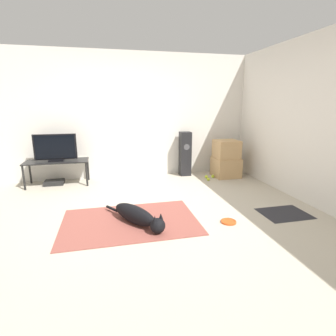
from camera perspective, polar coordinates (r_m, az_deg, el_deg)
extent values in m
plane|color=#BCB29E|center=(3.81, -5.64, -9.88)|extent=(12.00, 12.00, 0.00)
cube|color=silver|center=(5.59, -8.85, 11.07)|extent=(8.00, 0.06, 2.55)
cube|color=silver|center=(4.61, 28.38, 9.05)|extent=(0.06, 8.00, 2.55)
cube|color=#934C42|center=(3.59, -8.21, -11.46)|extent=(1.77, 1.17, 0.01)
ellipsoid|color=black|center=(3.49, -7.33, -9.95)|extent=(0.59, 0.74, 0.23)
sphere|color=black|center=(3.21, -2.28, -12.44)|extent=(0.19, 0.19, 0.19)
cone|color=black|center=(3.20, -1.57, -10.52)|extent=(0.06, 0.06, 0.08)
cone|color=black|center=(3.13, -2.92, -11.08)|extent=(0.06, 0.06, 0.08)
cylinder|color=black|center=(3.89, -12.10, -8.65)|extent=(0.17, 0.22, 0.04)
cylinder|color=#DB511E|center=(3.62, 13.03, -11.36)|extent=(0.20, 0.20, 0.02)
torus|color=#DB511E|center=(3.62, 13.03, -11.25)|extent=(0.20, 0.20, 0.02)
cube|color=tan|center=(5.75, 12.48, 0.18)|extent=(0.52, 0.51, 0.41)
cube|color=tan|center=(5.67, 12.61, 4.03)|extent=(0.47, 0.46, 0.38)
cube|color=black|center=(5.69, 3.73, 3.11)|extent=(0.23, 0.23, 0.95)
cylinder|color=#4C4C51|center=(5.55, 4.11, 4.57)|extent=(0.13, 0.00, 0.13)
cube|color=black|center=(5.41, -23.07, 1.37)|extent=(1.15, 0.48, 0.02)
cylinder|color=black|center=(5.39, -28.90, -1.91)|extent=(0.04, 0.04, 0.45)
cylinder|color=black|center=(5.19, -17.28, -1.34)|extent=(0.04, 0.04, 0.45)
cylinder|color=black|center=(5.78, -27.82, -0.81)|extent=(0.04, 0.04, 0.45)
cylinder|color=black|center=(5.60, -16.99, -0.23)|extent=(0.04, 0.04, 0.45)
cube|color=black|center=(5.41, -23.09, 1.60)|extent=(0.27, 0.20, 0.03)
cube|color=black|center=(5.37, -23.33, 4.25)|extent=(0.76, 0.04, 0.48)
cube|color=black|center=(5.35, -23.36, 4.22)|extent=(0.70, 0.01, 0.43)
sphere|color=#C6E033|center=(5.40, 8.75, -2.41)|extent=(0.07, 0.07, 0.07)
sphere|color=#C6E033|center=(5.57, 8.34, -1.88)|extent=(0.07, 0.07, 0.07)
sphere|color=#C6E033|center=(5.63, 9.72, -1.79)|extent=(0.07, 0.07, 0.07)
cube|color=black|center=(5.56, -23.50, -2.89)|extent=(0.36, 0.27, 0.08)
cube|color=#28282D|center=(4.15, 23.98, -9.02)|extent=(0.66, 0.52, 0.01)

